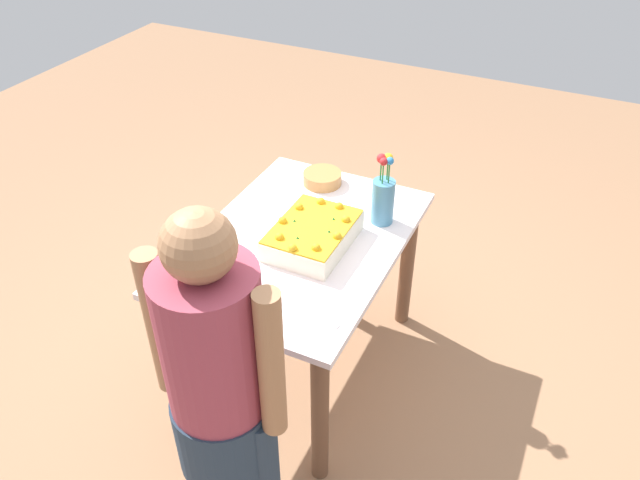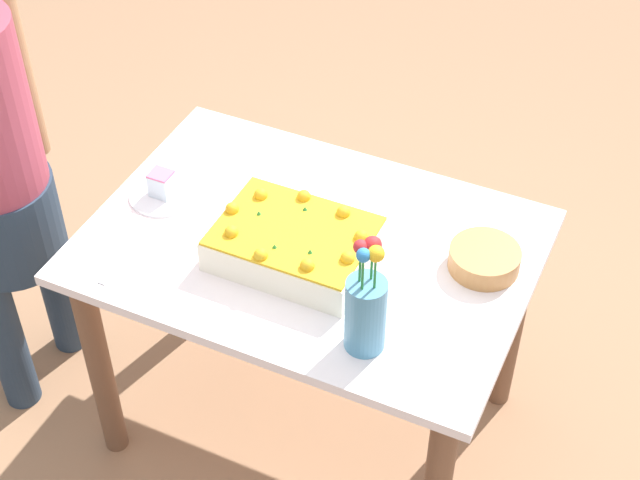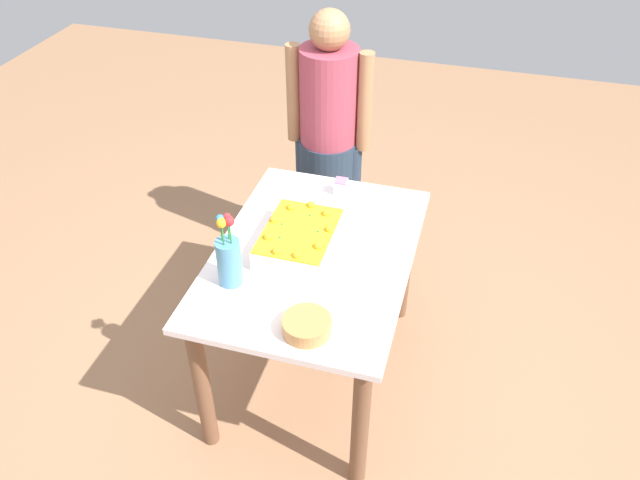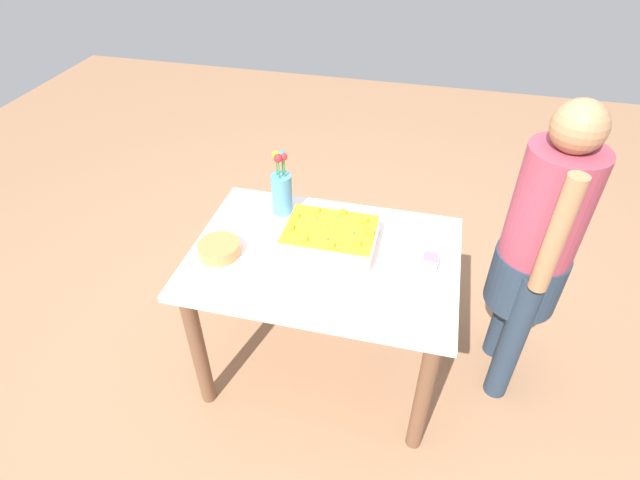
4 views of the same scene
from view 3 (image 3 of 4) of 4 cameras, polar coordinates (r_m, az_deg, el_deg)
The scene contains 8 objects.
ground_plane at distance 3.18m, azimuth -0.47°, elevation -11.77°, with size 8.00×8.00×0.00m, color #996D4E.
dining_table at distance 2.73m, azimuth -0.54°, elevation -3.41°, with size 1.16×0.82×0.77m.
sheet_cake at distance 2.63m, azimuth -1.91°, elevation 0.15°, with size 0.40×0.29×0.12m.
serving_plate_with_slice at distance 2.98m, azimuth 1.93°, elevation 4.56°, with size 0.19×0.19×0.08m.
cake_knife at distance 3.01m, azimuth -3.08°, elevation 4.54°, with size 0.21×0.02×0.00m, color silver.
flower_vase at distance 2.45m, azimuth -8.33°, elevation -1.67°, with size 0.10×0.10×0.33m.
fruit_bowl at distance 2.29m, azimuth -1.22°, elevation -7.82°, with size 0.18×0.18×0.06m, color #B87A42.
person_standing at distance 3.34m, azimuth 0.79°, elevation 9.96°, with size 0.31×0.45×1.49m.
Camera 3 is at (-1.95, -0.58, 2.45)m, focal length 35.00 mm.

